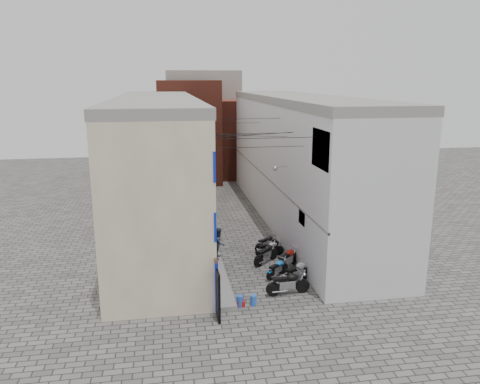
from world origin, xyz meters
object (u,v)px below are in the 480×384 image
water_jug_near (253,300)px  red_crate (241,303)px  water_jug_far (240,301)px  person_b (219,243)px  motorcycle_b (297,271)px  motorcycle_e (266,253)px  motorcycle_f (270,248)px  motorcycle_c (277,268)px  person_a (214,262)px  motorcycle_a (288,282)px  motorcycle_d (288,258)px  motorcycle_g (267,242)px

water_jug_near → red_crate: size_ratio=1.23×
water_jug_far → person_b: bearing=93.2°
motorcycle_b → motorcycle_e: bearing=168.5°
motorcycle_f → water_jug_far: size_ratio=3.45×
motorcycle_e → water_jug_far: motorcycle_e is taller
motorcycle_c → person_b: person_b is taller
person_a → red_crate: person_a is taller
motorcycle_a → motorcycle_b: 1.48m
person_b → red_crate: (0.34, -5.43, -1.01)m
motorcycle_e → motorcycle_c: bearing=-35.5°
motorcycle_a → red_crate: 2.60m
motorcycle_b → motorcycle_d: motorcycle_d is taller
motorcycle_b → motorcycle_g: (-0.51, 4.80, -0.10)m
motorcycle_b → person_b: 4.99m
motorcycle_d → person_a: person_a is taller
motorcycle_g → person_a: person_a is taller
person_a → water_jug_far: bearing=172.8°
motorcycle_b → motorcycle_f: size_ratio=1.23×
water_jug_near → motorcycle_c: bearing=57.4°
motorcycle_f → person_b: 3.14m
person_a → motorcycle_f: bearing=-74.3°
motorcycle_d → motorcycle_e: bearing=-177.0°
motorcycle_e → red_crate: size_ratio=5.45×
motorcycle_f → motorcycle_g: motorcycle_g is taller
motorcycle_e → person_b: 2.72m
person_b → water_jug_near: person_b is taller
motorcycle_f → person_a: size_ratio=1.02×
motorcycle_e → red_crate: bearing=-65.8°
motorcycle_a → motorcycle_f: (0.27, 5.06, -0.12)m
person_b → motorcycle_a: bearing=-129.9°
motorcycle_b → water_jug_far: bearing=-89.6°
motorcycle_f → water_jug_near: bearing=-27.1°
motorcycle_c → motorcycle_e: size_ratio=0.83×
motorcycle_d → person_a: bearing=-116.5°
motorcycle_c → person_b: bearing=-171.3°
motorcycle_a → red_crate: motorcycle_a is taller
motorcycle_e → motorcycle_f: motorcycle_e is taller
motorcycle_a → motorcycle_b: bearing=141.7°
motorcycle_c → motorcycle_g: 3.93m
motorcycle_a → person_b: (-2.77, 4.65, 0.50)m
motorcycle_a → person_a: (-3.36, 1.87, 0.48)m
motorcycle_a → person_a: person_a is taller
motorcycle_c → water_jug_far: 3.82m
motorcycle_f → motorcycle_g: bearing=169.9°
motorcycle_c → red_crate: size_ratio=4.54×
motorcycle_b → motorcycle_f: bearing=157.2°
motorcycle_a → motorcycle_c: (0.00, 2.11, -0.13)m
motorcycle_d → motorcycle_f: 2.07m
water_jug_near → motorcycle_d: bearing=55.2°
motorcycle_e → motorcycle_f: (0.44, 1.02, -0.10)m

